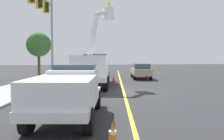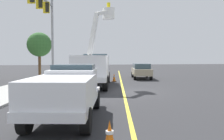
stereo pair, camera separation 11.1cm
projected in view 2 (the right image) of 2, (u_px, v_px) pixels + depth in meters
name	position (u px, v px, depth m)	size (l,w,h in m)	color
ground	(123.00, 91.00, 16.29)	(120.00, 120.00, 0.00)	#2D2D30
sidewalk_far_side	(14.00, 90.00, 16.41)	(60.00, 3.60, 0.12)	#9E9E99
lane_centre_stripe	(123.00, 91.00, 16.29)	(50.00, 0.16, 0.01)	yellow
utility_bucket_truck	(94.00, 67.00, 19.26)	(8.52, 3.96, 7.02)	white
service_pickup_truck	(67.00, 90.00, 8.94)	(5.89, 3.09, 2.06)	white
passing_minivan	(141.00, 70.00, 26.07)	(5.07, 2.75, 1.69)	tan
traffic_cone_leading	(110.00, 136.00, 5.85)	(0.40, 0.40, 0.80)	black
traffic_cone_mid_front	(114.00, 78.00, 22.76)	(0.40, 0.40, 0.82)	black
traffic_signal_mast	(46.00, 19.00, 20.54)	(6.50, 1.41, 8.45)	gray
street_tree_right	(39.00, 45.00, 27.26)	(2.85, 2.85, 5.30)	brown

